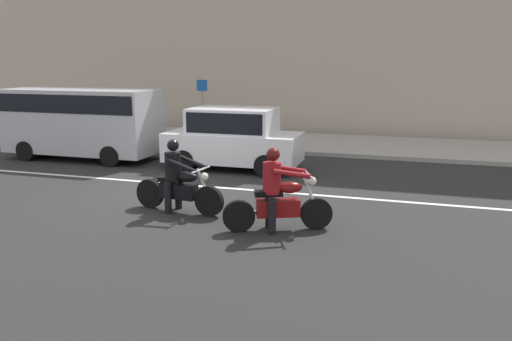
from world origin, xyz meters
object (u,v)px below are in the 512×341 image
(street_sign_post, at_px, (203,101))
(parked_hatchback_white, at_px, (233,138))
(parked_van_silver, at_px, (82,119))
(motorcycle_with_rider_black_leather, at_px, (178,183))
(motorcycle_with_rider_crimson, at_px, (277,197))
(pedestrian_bystander, at_px, (157,109))

(street_sign_post, bearing_deg, parked_hatchback_white, -58.53)
(parked_hatchback_white, relative_size, street_sign_post, 1.73)
(parked_hatchback_white, bearing_deg, parked_van_silver, 179.02)
(motorcycle_with_rider_black_leather, height_order, parked_hatchback_white, parked_hatchback_white)
(motorcycle_with_rider_black_leather, xyz_separation_m, parked_hatchback_white, (-0.32, 4.41, 0.30))
(motorcycle_with_rider_crimson, xyz_separation_m, street_sign_post, (-5.72, 10.00, 0.87))
(street_sign_post, xyz_separation_m, pedestrian_bystander, (-2.19, 0.26, -0.38))
(parked_van_silver, bearing_deg, motorcycle_with_rider_crimson, -32.83)
(parked_hatchback_white, distance_m, street_sign_post, 5.93)
(motorcycle_with_rider_crimson, distance_m, parked_van_silver, 9.35)
(motorcycle_with_rider_black_leather, distance_m, parked_hatchback_white, 4.43)
(motorcycle_with_rider_black_leather, height_order, street_sign_post, street_sign_post)
(motorcycle_with_rider_black_leather, bearing_deg, parked_van_silver, 140.83)
(parked_hatchback_white, distance_m, pedestrian_bystander, 7.47)
(parked_hatchback_white, height_order, pedestrian_bystander, pedestrian_bystander)
(parked_hatchback_white, height_order, parked_van_silver, parked_van_silver)
(street_sign_post, bearing_deg, parked_van_silver, -113.25)
(pedestrian_bystander, bearing_deg, parked_van_silver, -89.25)
(motorcycle_with_rider_black_leather, distance_m, parked_van_silver, 7.15)
(street_sign_post, bearing_deg, motorcycle_with_rider_black_leather, -70.19)
(motorcycle_with_rider_black_leather, height_order, parked_van_silver, parked_van_silver)
(parked_van_silver, relative_size, pedestrian_bystander, 2.89)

